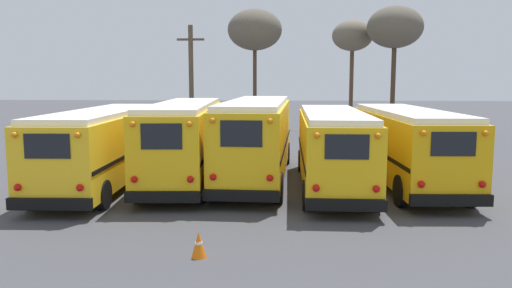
# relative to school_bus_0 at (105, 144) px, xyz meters

# --- Properties ---
(ground_plane) EXTENTS (160.00, 160.00, 0.00)m
(ground_plane) POSITION_rel_school_bus_0_xyz_m (5.97, 0.95, -1.64)
(ground_plane) COLOR #424247
(school_bus_0) EXTENTS (2.86, 10.46, 3.00)m
(school_bus_0) POSITION_rel_school_bus_0_xyz_m (0.00, 0.00, 0.00)
(school_bus_0) COLOR yellow
(school_bus_0) RESTS_ON ground
(school_bus_1) EXTENTS (3.00, 10.76, 3.24)m
(school_bus_1) POSITION_rel_school_bus_0_xyz_m (2.99, 1.16, 0.12)
(school_bus_1) COLOR yellow
(school_bus_1) RESTS_ON ground
(school_bus_2) EXTENTS (2.87, 10.92, 3.33)m
(school_bus_2) POSITION_rel_school_bus_0_xyz_m (5.97, 1.48, 0.18)
(school_bus_2) COLOR yellow
(school_bus_2) RESTS_ON ground
(school_bus_3) EXTENTS (2.52, 9.58, 2.99)m
(school_bus_3) POSITION_rel_school_bus_0_xyz_m (8.96, -0.06, -0.00)
(school_bus_3) COLOR yellow
(school_bus_3) RESTS_ON ground
(school_bus_4) EXTENTS (2.93, 9.87, 3.01)m
(school_bus_4) POSITION_rel_school_bus_0_xyz_m (11.95, 0.68, 0.02)
(school_bus_4) COLOR #EAAA0F
(school_bus_4) RESTS_ON ground
(utility_pole) EXTENTS (1.80, 0.31, 7.71)m
(utility_pole) POSITION_rel_school_bus_0_xyz_m (0.97, 13.70, 2.35)
(utility_pole) COLOR brown
(utility_pole) RESTS_ON ground
(bare_tree_0) EXTENTS (3.90, 3.90, 9.30)m
(bare_tree_0) POSITION_rel_school_bus_0_xyz_m (14.86, 17.03, 6.13)
(bare_tree_0) COLOR #473323
(bare_tree_0) RESTS_ON ground
(bare_tree_1) EXTENTS (3.09, 3.09, 8.65)m
(bare_tree_1) POSITION_rel_school_bus_0_xyz_m (12.27, 19.72, 5.74)
(bare_tree_1) COLOR brown
(bare_tree_1) RESTS_ON ground
(bare_tree_2) EXTENTS (3.89, 3.89, 9.18)m
(bare_tree_2) POSITION_rel_school_bus_0_xyz_m (4.98, 17.17, 6.03)
(bare_tree_2) COLOR #473323
(bare_tree_2) RESTS_ON ground
(fence_line) EXTENTS (20.01, 0.06, 1.42)m
(fence_line) POSITION_rel_school_bus_0_xyz_m (5.97, 8.15, -0.65)
(fence_line) COLOR #939399
(fence_line) RESTS_ON ground
(traffic_cone) EXTENTS (0.36, 0.36, 0.63)m
(traffic_cone) POSITION_rel_school_bus_0_xyz_m (5.09, -7.93, -1.32)
(traffic_cone) COLOR orange
(traffic_cone) RESTS_ON ground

